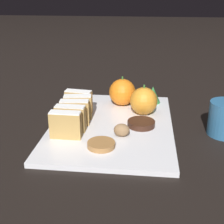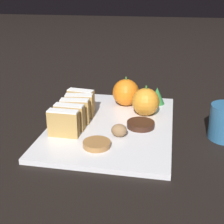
# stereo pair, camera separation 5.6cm
# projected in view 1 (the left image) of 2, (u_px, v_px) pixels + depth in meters

# --- Properties ---
(ground_plane) EXTENTS (6.00, 6.00, 0.00)m
(ground_plane) POSITION_uv_depth(u_px,v_px,m) (112.00, 127.00, 0.80)
(ground_plane) COLOR black
(serving_platter) EXTENTS (0.30, 0.42, 0.01)m
(serving_platter) POSITION_uv_depth(u_px,v_px,m) (112.00, 125.00, 0.80)
(serving_platter) COLOR white
(serving_platter) RESTS_ON ground_plane
(stollen_slice_front) EXTENTS (0.07, 0.02, 0.06)m
(stollen_slice_front) POSITION_uv_depth(u_px,v_px,m) (66.00, 125.00, 0.71)
(stollen_slice_front) COLOR tan
(stollen_slice_front) RESTS_ON serving_platter
(stollen_slice_second) EXTENTS (0.07, 0.03, 0.06)m
(stollen_slice_second) POSITION_uv_depth(u_px,v_px,m) (70.00, 118.00, 0.74)
(stollen_slice_second) COLOR tan
(stollen_slice_second) RESTS_ON serving_platter
(stollen_slice_third) EXTENTS (0.07, 0.03, 0.06)m
(stollen_slice_third) POSITION_uv_depth(u_px,v_px,m) (75.00, 112.00, 0.77)
(stollen_slice_third) COLOR tan
(stollen_slice_third) RESTS_ON serving_platter
(stollen_slice_fourth) EXTENTS (0.07, 0.03, 0.06)m
(stollen_slice_fourth) POSITION_uv_depth(u_px,v_px,m) (78.00, 107.00, 0.81)
(stollen_slice_fourth) COLOR tan
(stollen_slice_fourth) RESTS_ON serving_platter
(stollen_slice_fifth) EXTENTS (0.07, 0.03, 0.06)m
(stollen_slice_fifth) POSITION_uv_depth(u_px,v_px,m) (79.00, 102.00, 0.84)
(stollen_slice_fifth) COLOR tan
(stollen_slice_fifth) RESTS_ON serving_platter
(orange_near) EXTENTS (0.08, 0.08, 0.08)m
(orange_near) POSITION_uv_depth(u_px,v_px,m) (122.00, 92.00, 0.90)
(orange_near) COLOR orange
(orange_near) RESTS_ON serving_platter
(orange_far) EXTENTS (0.07, 0.07, 0.08)m
(orange_far) POSITION_uv_depth(u_px,v_px,m) (144.00, 101.00, 0.84)
(orange_far) COLOR orange
(orange_far) RESTS_ON serving_platter
(walnut) EXTENTS (0.04, 0.03, 0.03)m
(walnut) POSITION_uv_depth(u_px,v_px,m) (122.00, 130.00, 0.72)
(walnut) COLOR #8E6B47
(walnut) RESTS_ON serving_platter
(chocolate_cookie) EXTENTS (0.07, 0.07, 0.01)m
(chocolate_cookie) POSITION_uv_depth(u_px,v_px,m) (141.00, 123.00, 0.77)
(chocolate_cookie) COLOR #381E14
(chocolate_cookie) RESTS_ON serving_platter
(gingerbread_cookie) EXTENTS (0.06, 0.06, 0.01)m
(gingerbread_cookie) POSITION_uv_depth(u_px,v_px,m) (101.00, 144.00, 0.67)
(gingerbread_cookie) COLOR #A3703D
(gingerbread_cookie) RESTS_ON serving_platter
(evergreen_sprig) EXTENTS (0.05, 0.05, 0.05)m
(evergreen_sprig) POSITION_uv_depth(u_px,v_px,m) (153.00, 95.00, 0.92)
(evergreen_sprig) COLOR #2D7538
(evergreen_sprig) RESTS_ON serving_platter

